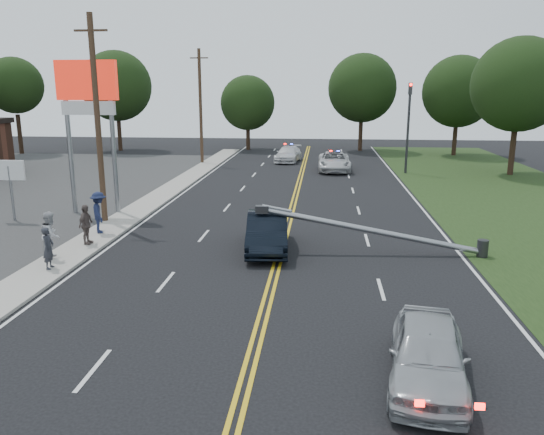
# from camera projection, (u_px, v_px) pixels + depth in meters

# --- Properties ---
(ground) EXTENTS (120.00, 120.00, 0.00)m
(ground) POSITION_uv_depth(u_px,v_px,m) (257.00, 339.00, 14.25)
(ground) COLOR black
(ground) RESTS_ON ground
(sidewalk) EXTENTS (1.80, 70.00, 0.12)m
(sidewalk) POSITION_uv_depth(u_px,v_px,m) (105.00, 232.00, 24.69)
(sidewalk) COLOR #9F9A8F
(sidewalk) RESTS_ON ground
(centerline_yellow) EXTENTS (0.36, 80.00, 0.00)m
(centerline_yellow) POSITION_uv_depth(u_px,v_px,m) (284.00, 238.00, 23.92)
(centerline_yellow) COLOR gold
(centerline_yellow) RESTS_ON ground
(pylon_sign) EXTENTS (3.20, 0.35, 8.00)m
(pylon_sign) POSITION_uv_depth(u_px,v_px,m) (88.00, 100.00, 27.36)
(pylon_sign) COLOR gray
(pylon_sign) RESTS_ON ground
(small_sign) EXTENTS (1.60, 0.14, 3.10)m
(small_sign) POSITION_uv_depth(u_px,v_px,m) (10.00, 175.00, 26.61)
(small_sign) COLOR gray
(small_sign) RESTS_ON ground
(traffic_signal) EXTENTS (0.28, 0.41, 7.05)m
(traffic_signal) POSITION_uv_depth(u_px,v_px,m) (408.00, 120.00, 41.52)
(traffic_signal) COLOR #2D2D30
(traffic_signal) RESTS_ON ground
(fallen_streetlight) EXTENTS (9.36, 0.44, 1.91)m
(fallen_streetlight) POSITION_uv_depth(u_px,v_px,m) (384.00, 232.00, 21.39)
(fallen_streetlight) COLOR #2D2D30
(fallen_streetlight) RESTS_ON ground
(utility_pole_mid) EXTENTS (1.60, 0.28, 10.00)m
(utility_pole_mid) POSITION_uv_depth(u_px,v_px,m) (98.00, 120.00, 25.52)
(utility_pole_mid) COLOR #382619
(utility_pole_mid) RESTS_ON ground
(utility_pole_far) EXTENTS (1.60, 0.28, 10.00)m
(utility_pole_far) POSITION_uv_depth(u_px,v_px,m) (201.00, 106.00, 46.80)
(utility_pole_far) COLOR #382619
(utility_pole_far) RESTS_ON ground
(tree_4) EXTENTS (5.68, 5.68, 9.79)m
(tree_4) POSITION_uv_depth(u_px,v_px,m) (14.00, 86.00, 53.93)
(tree_4) COLOR black
(tree_4) RESTS_ON ground
(tree_5) EXTENTS (7.45, 7.45, 10.63)m
(tree_5) POSITION_uv_depth(u_px,v_px,m) (116.00, 86.00, 56.76)
(tree_5) COLOR black
(tree_5) RESTS_ON ground
(tree_6) EXTENTS (5.95, 5.95, 8.09)m
(tree_6) POSITION_uv_depth(u_px,v_px,m) (248.00, 103.00, 58.09)
(tree_6) COLOR black
(tree_6) RESTS_ON ground
(tree_7) EXTENTS (7.28, 7.28, 10.33)m
(tree_7) POSITION_uv_depth(u_px,v_px,m) (362.00, 88.00, 56.68)
(tree_7) COLOR black
(tree_7) RESTS_ON ground
(tree_8) EXTENTS (7.09, 7.09, 9.89)m
(tree_8) POSITION_uv_depth(u_px,v_px,m) (459.00, 92.00, 52.70)
(tree_8) COLOR black
(tree_8) RESTS_ON ground
(tree_9) EXTENTS (7.13, 7.13, 10.46)m
(tree_9) POSITION_uv_depth(u_px,v_px,m) (519.00, 85.00, 40.15)
(tree_9) COLOR black
(tree_9) RESTS_ON ground
(crashed_sedan) EXTENTS (2.05, 4.85, 1.56)m
(crashed_sedan) POSITION_uv_depth(u_px,v_px,m) (267.00, 232.00, 22.01)
(crashed_sedan) COLOR black
(crashed_sedan) RESTS_ON ground
(waiting_sedan) EXTENTS (2.34, 4.43, 1.44)m
(waiting_sedan) POSITION_uv_depth(u_px,v_px,m) (428.00, 354.00, 11.96)
(waiting_sedan) COLOR #A8ACB0
(waiting_sedan) RESTS_ON ground
(emergency_a) EXTENTS (2.64, 5.62, 1.55)m
(emergency_a) POSITION_uv_depth(u_px,v_px,m) (334.00, 161.00, 43.55)
(emergency_a) COLOR silver
(emergency_a) RESTS_ON ground
(emergency_b) EXTENTS (2.54, 5.08, 1.42)m
(emergency_b) POSITION_uv_depth(u_px,v_px,m) (288.00, 154.00, 49.12)
(emergency_b) COLOR silver
(emergency_b) RESTS_ON ground
(bystander_a) EXTENTS (0.42, 0.60, 1.56)m
(bystander_a) POSITION_uv_depth(u_px,v_px,m) (48.00, 248.00, 19.34)
(bystander_a) COLOR #292B32
(bystander_a) RESTS_ON sidewalk
(bystander_b) EXTENTS (0.88, 1.03, 1.85)m
(bystander_b) POSITION_uv_depth(u_px,v_px,m) (51.00, 235.00, 20.54)
(bystander_b) COLOR #B0B0B5
(bystander_b) RESTS_ON sidewalk
(bystander_c) EXTENTS (1.20, 1.42, 1.90)m
(bystander_c) POSITION_uv_depth(u_px,v_px,m) (99.00, 212.00, 24.18)
(bystander_c) COLOR #192140
(bystander_c) RESTS_ON sidewalk
(bystander_d) EXTENTS (0.50, 1.03, 1.71)m
(bystander_d) POSITION_uv_depth(u_px,v_px,m) (86.00, 225.00, 22.40)
(bystander_d) COLOR #5C4E4A
(bystander_d) RESTS_ON sidewalk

